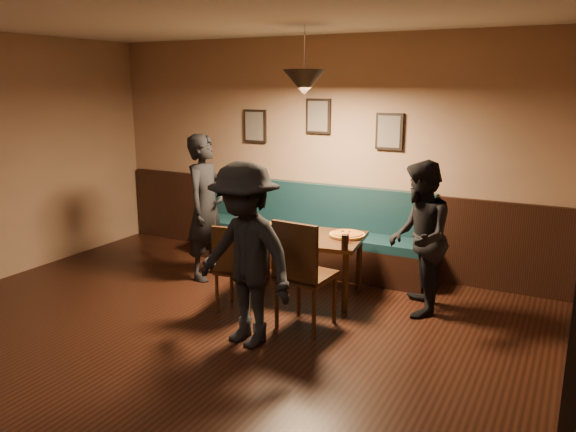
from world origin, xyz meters
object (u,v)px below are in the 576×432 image
Objects in this scene: diner_front at (245,255)px; dining_table at (303,265)px; booth_bench at (308,229)px; chair_near_left at (239,267)px; diner_right at (419,238)px; soda_glass at (345,242)px; tabasco_bottle at (348,238)px; chair_near_right at (306,273)px; diner_left at (206,207)px.

dining_table is at bearing 106.94° from diner_front.
chair_near_left is (-0.03, -1.51, -0.05)m from booth_bench.
diner_front reaches higher than diner_right.
soda_glass reaches higher than tabasco_bottle.
soda_glass is at bearing -74.18° from diner_right.
diner_right is (0.83, 0.82, 0.24)m from chair_near_right.
diner_front is 1.30m from tabasco_bottle.
diner_right reaches higher than chair_near_right.
tabasco_bottle reaches higher than dining_table.
dining_table is 0.77m from chair_near_left.
tabasco_bottle is (0.89, -0.91, 0.22)m from booth_bench.
chair_near_left is 8.24× the size of tabasco_bottle.
chair_near_right reaches higher than dining_table.
chair_near_left is at bearing -130.75° from diner_left.
chair_near_right is 0.52m from soda_glass.
dining_table is at bearing 173.67° from tabasco_bottle.
diner_left reaches higher than chair_near_left.
diner_left is at bearing -135.91° from booth_bench.
diner_left is at bearing 150.00° from diner_front.
booth_bench is 1.76m from diner_right.
booth_bench reaches higher than dining_table.
chair_near_right is at bearing -70.32° from dining_table.
diner_right is at bearing 49.03° from chair_near_right.
booth_bench is 3.34× the size of chair_near_left.
dining_table is 1.35m from diner_left.
diner_front is 1.12m from soda_glass.
booth_bench is 0.94m from dining_table.
diner_left is 15.51× the size of tabasco_bottle.
diner_right is (1.60, 0.76, 0.32)m from chair_near_left.
diner_right is 0.95× the size of diner_front.
booth_bench is 1.29m from diner_left.
dining_table is 0.77m from soda_glass.
tabasco_bottle is (0.46, 1.22, -0.08)m from diner_front.
diner_front is (-1.14, -1.38, 0.04)m from diner_right.
soda_glass is 1.36× the size of tabasco_bottle.
tabasco_bottle is at bearing -95.26° from diner_left.
diner_front is at bearing -55.79° from diner_right.
dining_table is 0.83m from chair_near_right.
soda_glass is (0.52, 0.99, -0.06)m from diner_front.
diner_right is at bearing 32.12° from soda_glass.
diner_front is at bearing -61.43° from chair_near_left.
diner_front is 10.89× the size of soda_glass.
booth_bench is 1.78× the size of diner_left.
soda_glass is at bearing -50.21° from booth_bench.
diner_front reaches higher than dining_table.
chair_near_right is 0.65× the size of diner_front.
chair_near_left reaches higher than soda_glass.
soda_glass is 0.23m from tabasco_bottle.
diner_front reaches higher than chair_near_left.
dining_table is 0.74× the size of diner_left.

